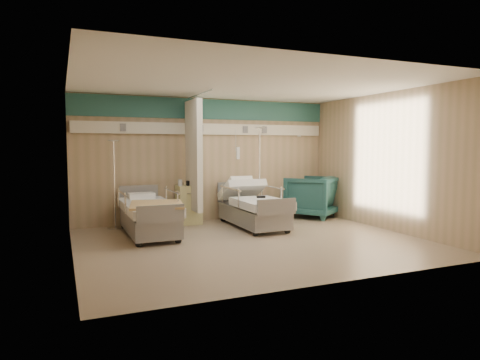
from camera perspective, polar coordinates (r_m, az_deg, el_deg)
name	(u,v)px	position (r m, az deg, el deg)	size (l,w,h in m)	color
ground	(253,242)	(7.73, 1.70, -8.25)	(6.00, 5.00, 0.00)	gray
room_walls	(246,138)	(7.76, 0.74, 5.66)	(6.04, 5.04, 2.82)	tan
bed_right	(253,212)	(9.08, 1.74, -4.31)	(1.00, 2.16, 0.63)	silver
bed_left	(149,219)	(8.41, -12.07, -5.11)	(1.00, 2.16, 0.63)	silver
bedside_cabinet	(189,205)	(9.50, -6.86, -3.27)	(0.50, 0.48, 0.85)	#D8D187
visitor_armchair	(312,196)	(10.45, 9.61, -2.18)	(1.07, 1.10, 1.00)	#1E4D4C
waffle_blanket	(315,174)	(10.37, 9.93, 0.74)	(0.67, 0.59, 0.08)	white
iv_stand_right	(259,201)	(9.93, 2.60, -2.82)	(0.38, 0.38, 2.15)	silver
iv_stand_left	(115,211)	(9.26, -16.33, -3.94)	(0.33, 0.33, 1.84)	silver
call_remote	(261,197)	(8.96, 2.82, -2.27)	(0.18, 0.08, 0.04)	black
tan_blanket	(157,205)	(7.93, -11.06, -3.23)	(0.93, 1.17, 0.04)	tan
toiletry_bag	(191,183)	(9.41, -6.51, -0.42)	(0.19, 0.12, 0.11)	black
white_cup	(180,183)	(9.37, -7.99, -0.36)	(0.09, 0.09, 0.14)	white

